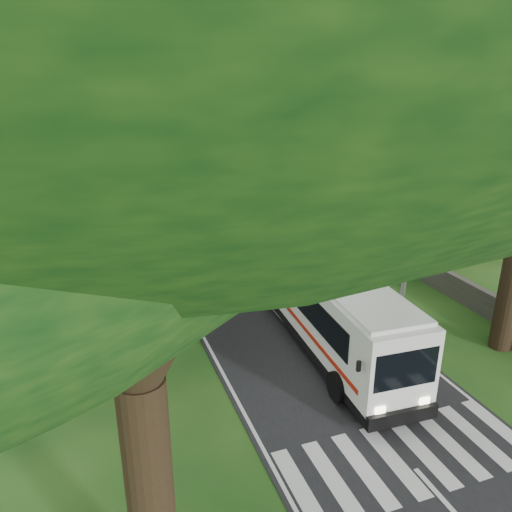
{
  "coord_description": "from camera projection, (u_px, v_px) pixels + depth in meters",
  "views": [
    {
      "loc": [
        -8.11,
        -11.46,
        10.65
      ],
      "look_at": [
        -0.29,
        9.98,
        2.2
      ],
      "focal_mm": 35.0,
      "sensor_mm": 36.0,
      "label": 1
    }
  ],
  "objects": [
    {
      "name": "road",
      "position": [
        193.0,
        219.0,
        38.42
      ],
      "size": [
        8.0,
        120.0,
        0.04
      ],
      "primitive_type": "cube",
      "color": "black",
      "rests_on": "ground"
    },
    {
      "name": "coach_bus",
      "position": [
        324.0,
        299.0,
        20.49
      ],
      "size": [
        3.26,
        11.97,
        3.5
      ],
      "rotation": [
        0.0,
        0.0,
        -0.05
      ],
      "color": "white",
      "rests_on": "ground"
    },
    {
      "name": "tree_r_midb",
      "position": [
        232.0,
        50.0,
        47.91
      ],
      "size": [
        15.18,
        15.18,
        15.93
      ],
      "color": "black",
      "rests_on": "ground"
    },
    {
      "name": "pole_far",
      "position": [
        196.0,
        132.0,
        57.24
      ],
      "size": [
        1.6,
        0.24,
        8.0
      ],
      "color": "gray",
      "rests_on": "ground"
    },
    {
      "name": "tree_r_far",
      "position": [
        198.0,
        58.0,
        64.21
      ],
      "size": [
        14.08,
        14.08,
        15.39
      ],
      "color": "black",
      "rests_on": "ground"
    },
    {
      "name": "pole_near",
      "position": [
        410.0,
        228.0,
        22.0
      ],
      "size": [
        1.6,
        0.24,
        8.0
      ],
      "color": "gray",
      "rests_on": "ground"
    },
    {
      "name": "tree_l_far",
      "position": [
        56.0,
        54.0,
        51.67
      ],
      "size": [
        12.77,
        12.77,
        15.26
      ],
      "color": "black",
      "rests_on": "ground"
    },
    {
      "name": "distant_car_b",
      "position": [
        116.0,
        155.0,
        63.48
      ],
      "size": [
        1.53,
        4.05,
        1.32
      ],
      "primitive_type": "imported",
      "rotation": [
        0.0,
        0.0,
        0.04
      ],
      "color": "navy",
      "rests_on": "road"
    },
    {
      "name": "crosswalk",
      "position": [
        405.0,
        458.0,
        14.64
      ],
      "size": [
        8.0,
        3.0,
        0.01
      ],
      "primitive_type": "cube",
      "color": "silver",
      "rests_on": "ground"
    },
    {
      "name": "distant_car_c",
      "position": [
        146.0,
        151.0,
        66.72
      ],
      "size": [
        2.95,
        4.9,
        1.33
      ],
      "primitive_type": "imported",
      "rotation": [
        0.0,
        0.0,
        2.89
      ],
      "color": "maroon",
      "rests_on": "road"
    },
    {
      "name": "church",
      "position": [
        421.0,
        149.0,
        39.42
      ],
      "size": [
        14.0,
        24.0,
        11.6
      ],
      "color": "tan",
      "rests_on": "ground"
    },
    {
      "name": "pedestrian",
      "position": [
        92.0,
        307.0,
        22.26
      ],
      "size": [
        0.48,
        0.64,
        1.59
      ],
      "primitive_type": "imported",
      "rotation": [
        0.0,
        0.0,
        1.75
      ],
      "color": "black",
      "rests_on": "ground"
    },
    {
      "name": "tree_l_mida",
      "position": [
        60.0,
        31.0,
        20.17
      ],
      "size": [
        13.8,
        13.8,
        15.27
      ],
      "color": "black",
      "rests_on": "ground"
    },
    {
      "name": "tree_l_midb",
      "position": [
        69.0,
        53.0,
        36.27
      ],
      "size": [
        15.63,
        15.63,
        15.35
      ],
      "color": "black",
      "rests_on": "ground"
    },
    {
      "name": "pole_mid",
      "position": [
        255.0,
        158.0,
        39.62
      ],
      "size": [
        1.6,
        0.24,
        8.0
      ],
      "color": "gray",
      "rests_on": "ground"
    },
    {
      "name": "ground",
      "position": [
        368.0,
        416.0,
        16.4
      ],
      "size": [
        140.0,
        140.0,
        0.0
      ],
      "primitive_type": "plane",
      "color": "#144012",
      "rests_on": "ground"
    },
    {
      "name": "tree_r_mida",
      "position": [
        322.0,
        69.0,
        32.83
      ],
      "size": [
        15.9,
        15.9,
        14.28
      ],
      "color": "black",
      "rests_on": "ground"
    },
    {
      "name": "property_wall",
      "position": [
        305.0,
        204.0,
        40.23
      ],
      "size": [
        0.35,
        50.0,
        1.2
      ],
      "primitive_type": "cube",
      "color": "#383533",
      "rests_on": "ground"
    },
    {
      "name": "distant_car_a",
      "position": [
        133.0,
        170.0,
        53.39
      ],
      "size": [
        2.21,
        4.49,
        1.48
      ],
      "primitive_type": "imported",
      "rotation": [
        0.0,
        0.0,
        3.03
      ],
      "color": "#B7B7BC",
      "rests_on": "road"
    }
  ]
}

